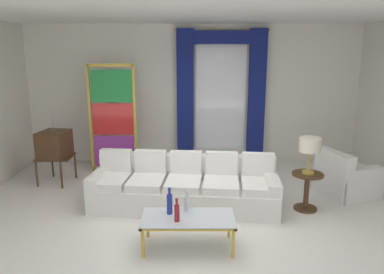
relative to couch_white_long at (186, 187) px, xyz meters
The scene contains 15 objects.
ground_plane 0.63m from the couch_white_long, 75.12° to the right, with size 16.00×16.00×0.00m, color white.
wall_rear 2.80m from the couch_white_long, 86.82° to the left, with size 8.00×0.12×3.00m, color white.
ceiling_slab 2.73m from the couch_white_long, 62.47° to the left, with size 8.00×7.60×0.04m, color white.
curtained_window 2.86m from the couch_white_long, 72.60° to the left, with size 2.00×0.17×2.70m.
couch_white_long is the anchor object (origin of this frame).
coffee_table 1.29m from the couch_white_long, 86.99° to the right, with size 1.16×0.58×0.41m.
bottle_blue_decanter 1.23m from the couch_white_long, 98.11° to the right, with size 0.07×0.07×0.36m.
bottle_crystal_tall 1.42m from the couch_white_long, 92.78° to the right, with size 0.07×0.07×0.30m.
bottle_amber_squat 1.13m from the couch_white_long, 87.28° to the right, with size 0.07×0.07×0.30m.
vintage_tv 2.71m from the couch_white_long, 156.46° to the left, with size 0.62×0.66×1.35m.
armchair_white 2.78m from the couch_white_long, ahead, with size 1.03×1.01×0.80m.
stained_glass_divider 2.38m from the couch_white_long, 130.81° to the left, with size 0.95×0.05×2.20m.
peacock_figurine 1.59m from the couch_white_long, 126.72° to the left, with size 0.44×0.60×0.50m.
round_side_table 1.91m from the couch_white_long, ahead, with size 0.48×0.48×0.59m.
table_lamp_brass 2.04m from the couch_white_long, ahead, with size 0.32×0.32×0.57m.
Camera 1 is at (-0.02, -4.97, 2.43)m, focal length 34.12 mm.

